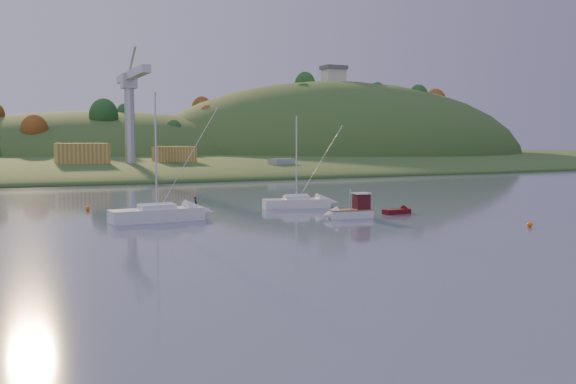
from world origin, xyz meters
name	(u,v)px	position (x,y,z in m)	size (l,w,h in m)	color
ground	(541,291)	(0.00, 0.00, 0.00)	(500.00, 500.00, 0.00)	#364459
far_shore	(68,161)	(0.00, 230.00, 0.00)	(620.00, 220.00, 1.50)	#2D4F1F
shore_slope	(92,168)	(0.00, 165.00, 0.00)	(640.00, 150.00, 7.00)	#2D4F1F
hill_center	(103,162)	(10.00, 210.00, 0.00)	(140.00, 120.00, 36.00)	#2D4F1F
hill_right	(333,160)	(95.00, 195.00, 0.00)	(150.00, 130.00, 60.00)	#2D4F1F
hilltop_house	(334,74)	(95.00, 195.00, 33.40)	(9.00, 7.00, 6.45)	beige
hillside_trees	(83,165)	(0.00, 185.00, 0.00)	(280.00, 50.00, 32.00)	#1B4B1D
wharf	(142,169)	(5.00, 122.00, 1.20)	(42.00, 16.00, 2.40)	slate
shed_west	(82,154)	(-8.00, 123.00, 4.80)	(11.00, 8.00, 4.80)	olive
shed_east	(174,155)	(13.00, 124.00, 4.40)	(9.00, 7.00, 4.00)	olive
dock_crane	(131,98)	(2.00, 118.39, 17.17)	(3.20, 28.00, 20.30)	#B7B7BC
fishing_boat	(347,211)	(6.52, 31.71, 0.75)	(5.46, 2.12, 3.41)	silver
sailboat_near	(157,213)	(-11.65, 37.42, 0.80)	(9.26, 3.40, 12.59)	silver
sailboat_far	(296,202)	(6.09, 42.74, 0.71)	(8.04, 3.74, 10.74)	silver
canoe	(196,209)	(-5.89, 43.52, 0.33)	(2.25, 3.15, 0.65)	#9F7957
paddler	(196,206)	(-5.89, 43.52, 0.73)	(0.53, 0.35, 1.45)	black
red_tender	(402,211)	(14.04, 32.87, 0.26)	(3.73, 1.57, 1.23)	#540C0C
work_vessel	(281,169)	(35.00, 111.12, 1.28)	(14.84, 9.67, 3.59)	#505F69
buoy_0	(530,225)	(18.24, 18.76, 0.25)	(0.50, 0.50, 0.50)	#EE5E0C
buoy_1	(266,206)	(2.59, 43.69, 0.25)	(0.50, 0.50, 0.50)	#EE5E0C
buoy_3	(88,209)	(-16.54, 49.97, 0.25)	(0.50, 0.50, 0.50)	#EE5E0C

